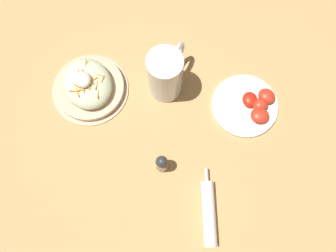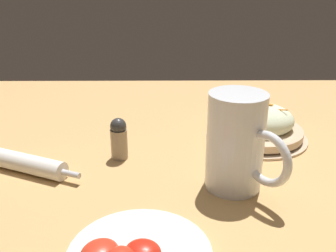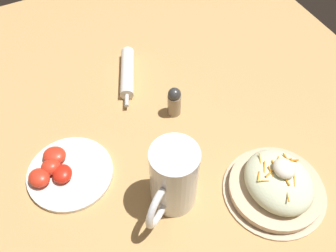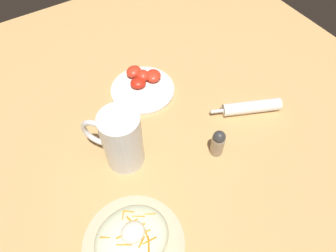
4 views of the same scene
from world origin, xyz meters
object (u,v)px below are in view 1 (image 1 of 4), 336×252
at_px(salad_plate, 88,86).
at_px(beer_mug, 165,76).
at_px(napkin_roll, 209,213).
at_px(salt_shaker, 162,164).
at_px(tomato_plate, 250,105).

height_order(salad_plate, beer_mug, beer_mug).
bearing_deg(beer_mug, napkin_roll, 172.00).
xyz_separation_m(napkin_roll, salt_shaker, (0.17, 0.06, 0.03)).
xyz_separation_m(salad_plate, salt_shaker, (-0.29, -0.09, 0.01)).
height_order(salad_plate, tomato_plate, salad_plate).
bearing_deg(salad_plate, tomato_plate, -121.74).
bearing_deg(tomato_plate, beer_mug, 50.15).
relative_size(napkin_roll, tomato_plate, 1.02).
height_order(salad_plate, salt_shaker, salad_plate).
relative_size(beer_mug, napkin_roll, 0.87).
bearing_deg(salad_plate, beer_mug, -112.57).
distance_m(tomato_plate, salt_shaker, 0.31).
xyz_separation_m(beer_mug, napkin_roll, (-0.37, 0.05, -0.06)).
xyz_separation_m(salad_plate, beer_mug, (-0.08, -0.20, 0.04)).
height_order(napkin_roll, salt_shaker, salt_shaker).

